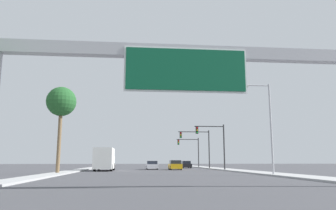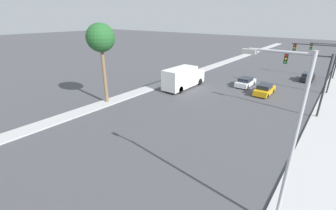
% 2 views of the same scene
% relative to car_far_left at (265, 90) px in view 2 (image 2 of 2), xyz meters
% --- Properties ---
extents(sidewalk_right, '(3.00, 120.00, 0.15)m').
position_rel_car_far_left_xyz_m(sidewalk_right, '(7.75, 7.61, -0.62)').
color(sidewalk_right, '#B0B0B0').
rests_on(sidewalk_right, ground).
extents(median_strip_left, '(2.00, 120.00, 0.15)m').
position_rel_car_far_left_xyz_m(median_strip_left, '(-14.25, 7.61, -0.62)').
color(median_strip_left, '#B0B0B0').
rests_on(median_strip_left, ground).
extents(car_far_left, '(1.78, 4.31, 1.47)m').
position_rel_car_far_left_xyz_m(car_far_left, '(0.00, 0.00, 0.00)').
color(car_far_left, gold).
rests_on(car_far_left, ground).
extents(car_near_left, '(1.83, 4.38, 1.36)m').
position_rel_car_far_left_xyz_m(car_near_left, '(-3.50, 2.31, -0.04)').
color(car_near_left, silver).
rests_on(car_near_left, ground).
extents(car_near_center, '(1.71, 4.29, 1.36)m').
position_rel_car_far_left_xyz_m(car_near_center, '(3.50, 11.77, -0.04)').
color(car_near_center, black).
rests_on(car_near_center, ground).
extents(truck_box_primary, '(2.48, 7.94, 3.12)m').
position_rel_car_far_left_xyz_m(truck_box_primary, '(-10.50, -4.49, 0.90)').
color(truck_box_primary, white).
rests_on(truck_box_primary, ground).
extents(traffic_light_near_intersection, '(4.46, 0.32, 6.70)m').
position_rel_car_far_left_xyz_m(traffic_light_near_intersection, '(5.40, -4.39, 3.80)').
color(traffic_light_near_intersection, '#2D2D30').
rests_on(traffic_light_near_intersection, ground).
extents(traffic_light_mid_block, '(5.59, 0.32, 6.76)m').
position_rel_car_far_left_xyz_m(traffic_light_mid_block, '(5.01, 5.61, 3.93)').
color(traffic_light_mid_block, '#2D2D30').
rests_on(traffic_light_mid_block, ground).
extents(traffic_light_far_intersection, '(4.64, 0.32, 6.05)m').
position_rel_car_far_left_xyz_m(traffic_light_far_intersection, '(5.26, 15.61, 3.42)').
color(traffic_light_far_intersection, '#2D2D30').
rests_on(traffic_light_far_intersection, ground).
extents(palm_tree_background, '(3.22, 3.22, 9.43)m').
position_rel_car_far_left_xyz_m(palm_tree_background, '(-14.40, -15.39, 6.99)').
color(palm_tree_background, brown).
rests_on(palm_tree_background, ground).
extents(street_lamp_right, '(2.83, 0.28, 8.87)m').
position_rel_car_far_left_xyz_m(street_lamp_right, '(6.50, -21.28, 4.56)').
color(street_lamp_right, '#B2B2B7').
rests_on(street_lamp_right, ground).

